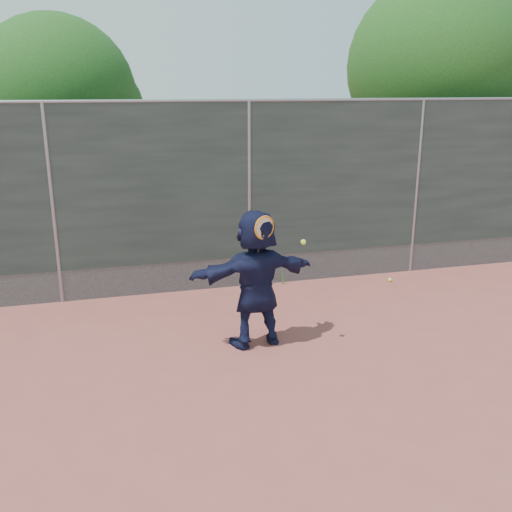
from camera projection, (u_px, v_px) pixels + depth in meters
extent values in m
plane|color=#9E4C42|center=(327.00, 386.00, 6.35)|extent=(80.00, 80.00, 0.00)
imported|color=#15183A|center=(256.00, 278.00, 7.17)|extent=(1.70, 0.72, 1.78)
sphere|color=#D4FA37|center=(390.00, 280.00, 9.73)|extent=(0.07, 0.07, 0.07)
cube|color=#38423D|center=(249.00, 181.00, 9.09)|extent=(20.00, 0.04, 2.50)
cube|color=slate|center=(249.00, 271.00, 9.52)|extent=(20.00, 0.03, 0.50)
cylinder|color=gray|center=(249.00, 100.00, 8.73)|extent=(20.00, 0.05, 0.05)
cylinder|color=gray|center=(53.00, 207.00, 8.42)|extent=(0.06, 0.06, 3.00)
cylinder|color=gray|center=(249.00, 197.00, 9.16)|extent=(0.06, 0.06, 3.00)
cylinder|color=gray|center=(416.00, 189.00, 9.90)|extent=(0.06, 0.06, 3.00)
torus|color=orange|center=(264.00, 228.00, 6.80)|extent=(0.28, 0.14, 0.29)
cylinder|color=beige|center=(264.00, 228.00, 6.80)|extent=(0.23, 0.10, 0.25)
cylinder|color=black|center=(260.00, 244.00, 6.86)|extent=(0.08, 0.13, 0.33)
sphere|color=#D4FA37|center=(303.00, 242.00, 6.98)|extent=(0.07, 0.07, 0.07)
cylinder|color=#382314|center=(425.00, 178.00, 12.36)|extent=(0.28, 0.28, 2.60)
sphere|color=#23561C|center=(435.00, 67.00, 11.70)|extent=(3.60, 3.60, 3.60)
sphere|color=#23561C|center=(458.00, 85.00, 12.17)|extent=(2.52, 2.52, 2.52)
cylinder|color=#382314|center=(66.00, 197.00, 11.32)|extent=(0.28, 0.28, 2.20)
sphere|color=#23561C|center=(56.00, 96.00, 10.76)|extent=(3.00, 3.00, 3.00)
sphere|color=#23561C|center=(91.00, 112.00, 11.18)|extent=(2.10, 2.10, 2.10)
cone|color=#387226|center=(266.00, 278.00, 9.50)|extent=(0.03, 0.03, 0.26)
cone|color=#387226|center=(283.00, 275.00, 9.59)|extent=(0.03, 0.03, 0.30)
cone|color=#387226|center=(246.00, 282.00, 9.41)|extent=(0.03, 0.03, 0.22)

